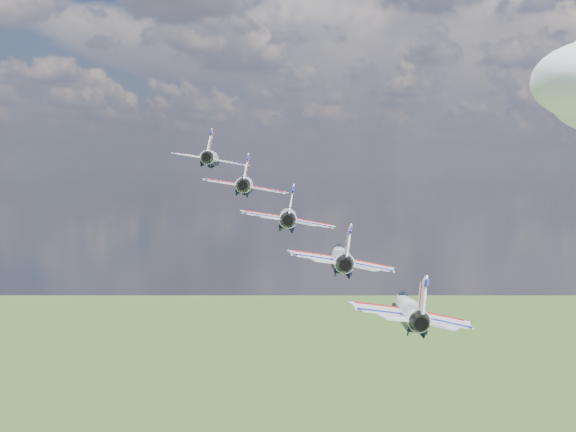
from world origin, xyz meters
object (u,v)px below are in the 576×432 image
at_px(jet_0, 212,158).
at_px(jet_3, 340,256).
at_px(jet_4, 408,308).
at_px(jet_2, 288,216).
at_px(jet_1, 246,184).

relative_size(jet_0, jet_3, 1.00).
xyz_separation_m(jet_0, jet_4, (32.57, -27.48, -12.48)).
bearing_deg(jet_2, jet_0, 117.18).
relative_size(jet_2, jet_3, 1.00).
bearing_deg(jet_2, jet_1, 117.18).
distance_m(jet_1, jet_4, 33.30).
xyz_separation_m(jet_3, jet_4, (8.14, -6.87, -3.12)).
bearing_deg(jet_1, jet_0, 117.18).
bearing_deg(jet_1, jet_4, -62.82).
xyz_separation_m(jet_2, jet_4, (16.28, -13.74, -6.24)).
bearing_deg(jet_3, jet_1, 117.18).
height_order(jet_1, jet_3, jet_1).
distance_m(jet_0, jet_4, 44.40).
relative_size(jet_1, jet_3, 1.00).
bearing_deg(jet_4, jet_0, 117.18).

